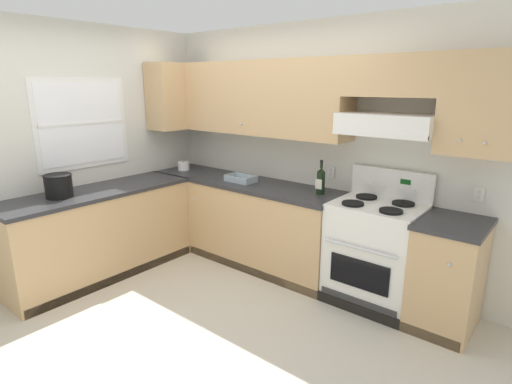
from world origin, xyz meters
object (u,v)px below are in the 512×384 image
Objects in this scene: bowl at (241,179)px; bucket at (58,185)px; wine_bottle at (321,180)px; paper_towel_roll at (184,166)px; stove at (374,252)px.

bucket is at bearing -119.98° from bowl.
paper_towel_roll is at bearing -177.45° from wine_bottle.
stove is 3.68× the size of bowl.
stove is 1.62m from bowl.
bucket is at bearing -137.97° from wine_bottle.
paper_towel_roll is at bearing -179.19° from stove.
wine_bottle is 2.42× the size of paper_towel_roll.
bucket is 1.58m from paper_towel_roll.
bucket is at bearing -87.97° from paper_towel_roll.
wine_bottle is (-0.61, 0.05, 0.57)m from stove.
wine_bottle is at bearing 42.03° from bucket.
paper_towel_roll is (-0.06, 1.58, -0.06)m from bucket.
wine_bottle is at bearing 175.39° from stove.
stove is 4.67× the size of bucket.
stove is 2.98m from bucket.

